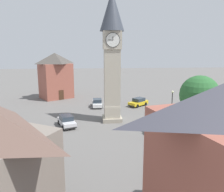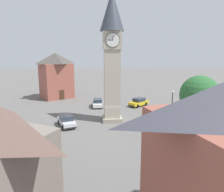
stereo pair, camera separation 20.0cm
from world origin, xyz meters
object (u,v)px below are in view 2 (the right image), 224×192
object	(u,v)px
car_silver_kerb	(98,103)
pedestrian	(40,133)
car_white_side	(66,121)
building_shop_left	(56,75)
clock_tower	(112,47)
car_blue_kerb	(139,102)
lamp_post	(172,100)
car_red_corner	(159,131)
tree	(199,95)

from	to	relation	value
car_silver_kerb	pedestrian	bearing A→B (deg)	66.08
car_white_side	pedestrian	world-z (taller)	pedestrian
building_shop_left	pedestrian	bearing A→B (deg)	94.34
clock_tower	car_blue_kerb	size ratio (longest dim) A/B	4.39
car_white_side	lamp_post	world-z (taller)	lamp_post
pedestrian	lamp_post	size ratio (longest dim) A/B	0.38
clock_tower	building_shop_left	world-z (taller)	clock_tower
car_silver_kerb	pedestrian	distance (m)	17.14
car_red_corner	pedestrian	size ratio (longest dim) A/B	2.61
building_shop_left	lamp_post	distance (m)	26.70
car_white_side	tree	size ratio (longest dim) A/B	0.63
pedestrian	tree	xyz separation A→B (m)	(-20.79, -4.05, 3.32)
car_red_corner	lamp_post	distance (m)	8.03
car_white_side	lamp_post	size ratio (longest dim) A/B	1.00
car_blue_kerb	car_white_side	size ratio (longest dim) A/B	0.95
tree	clock_tower	bearing A→B (deg)	-14.78
pedestrian	building_shop_left	bearing A→B (deg)	-85.66
car_white_side	pedestrian	xyz separation A→B (m)	(2.42, 5.16, 0.25)
lamp_post	tree	bearing A→B (deg)	134.75
building_shop_left	lamp_post	bearing A→B (deg)	138.25
tree	lamp_post	bearing A→B (deg)	-45.25
car_blue_kerb	lamp_post	xyz separation A→B (m)	(-3.27, 8.87, 2.28)
building_shop_left	lamp_post	xyz separation A→B (m)	(-19.87, 17.73, -1.96)
clock_tower	car_silver_kerb	bearing A→B (deg)	-76.76
car_white_side	building_shop_left	bearing A→B (deg)	-77.56
clock_tower	car_white_side	size ratio (longest dim) A/B	4.19
car_silver_kerb	tree	size ratio (longest dim) A/B	0.59
clock_tower	lamp_post	world-z (taller)	clock_tower
clock_tower	pedestrian	bearing A→B (deg)	38.71
clock_tower	car_silver_kerb	world-z (taller)	clock_tower
clock_tower	car_blue_kerb	distance (m)	14.47
car_red_corner	building_shop_left	distance (m)	29.46
car_red_corner	building_shop_left	world-z (taller)	building_shop_left
car_silver_kerb	tree	xyz separation A→B (m)	(-13.84, 11.62, 3.57)
car_red_corner	clock_tower	bearing A→B (deg)	-53.43
clock_tower	tree	xyz separation A→B (m)	(-11.84, 3.12, -6.56)
building_shop_left	car_white_side	bearing A→B (deg)	102.44
tree	building_shop_left	bearing A→B (deg)	-42.20
car_silver_kerb	car_white_side	size ratio (longest dim) A/B	0.93
building_shop_left	clock_tower	bearing A→B (deg)	121.83
car_red_corner	tree	distance (m)	8.49
tree	car_silver_kerb	bearing A→B (deg)	-40.02
lamp_post	building_shop_left	bearing A→B (deg)	-41.75
clock_tower	lamp_post	size ratio (longest dim) A/B	4.18
car_blue_kerb	car_white_side	xyz separation A→B (m)	(12.31, 10.56, 0.00)
clock_tower	building_shop_left	bearing A→B (deg)	-58.17
car_blue_kerb	lamp_post	bearing A→B (deg)	110.24
tree	building_shop_left	xyz separation A→B (m)	(22.66, -20.54, 0.67)
building_shop_left	car_red_corner	bearing A→B (deg)	123.24
car_blue_kerb	car_silver_kerb	distance (m)	7.79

